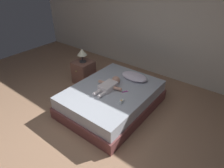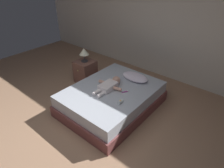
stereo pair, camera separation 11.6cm
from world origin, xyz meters
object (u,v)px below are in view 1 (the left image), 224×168
at_px(bed, 112,98).
at_px(nightstand, 84,72).
at_px(lamp, 82,53).
at_px(pillow, 134,77).
at_px(baby_bottle, 121,102).
at_px(baby, 110,85).
at_px(toothbrush, 126,91).

bearing_deg(bed, nightstand, 161.86).
distance_m(bed, lamp, 1.26).
height_order(bed, pillow, pillow).
xyz_separation_m(bed, baby_bottle, (0.38, -0.24, 0.25)).
height_order(lamp, baby_bottle, lamp).
relative_size(pillow, lamp, 1.79).
distance_m(baby, toothbrush, 0.31).
xyz_separation_m(bed, toothbrush, (0.25, 0.07, 0.23)).
xyz_separation_m(bed, lamp, (-1.09, 0.36, 0.52)).
xyz_separation_m(pillow, baby, (-0.17, -0.56, 0.01)).
bearing_deg(lamp, baby_bottle, -22.21).
bearing_deg(lamp, bed, -18.14).
distance_m(bed, nightstand, 1.15).
bearing_deg(baby_bottle, bed, 147.42).
bearing_deg(toothbrush, baby, -164.51).
height_order(pillow, toothbrush, pillow).
bearing_deg(pillow, baby_bottle, -72.05).
relative_size(bed, nightstand, 3.49).
xyz_separation_m(bed, baby, (-0.05, -0.01, 0.28)).
bearing_deg(pillow, nightstand, -171.20).
xyz_separation_m(nightstand, lamp, (0.00, 0.00, 0.47)).
distance_m(baby, lamp, 1.14).
distance_m(pillow, baby, 0.58).
bearing_deg(nightstand, pillow, 8.80).
relative_size(bed, toothbrush, 15.95).
bearing_deg(toothbrush, baby_bottle, -67.22).
distance_m(toothbrush, lamp, 1.40).
height_order(toothbrush, nightstand, nightstand).
xyz_separation_m(bed, pillow, (0.13, 0.55, 0.27)).
bearing_deg(baby, lamp, 160.57).
height_order(pillow, nightstand, pillow).
bearing_deg(baby_bottle, toothbrush, 112.78).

